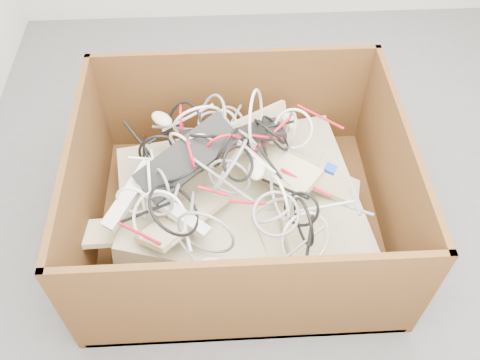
{
  "coord_description": "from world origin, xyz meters",
  "views": [
    {
      "loc": [
        -0.28,
        -1.5,
        1.94
      ],
      "look_at": [
        -0.21,
        -0.15,
        0.3
      ],
      "focal_mm": 38.79,
      "sensor_mm": 36.0,
      "label": 1
    }
  ],
  "objects_px": {
    "cardboard_box": "(236,207)",
    "power_strip_right": "(181,216)",
    "power_strip_left": "(129,195)",
    "vga_plug": "(330,169)"
  },
  "relations": [
    {
      "from": "cardboard_box",
      "to": "power_strip_left",
      "type": "relative_size",
      "value": 4.3
    },
    {
      "from": "power_strip_left",
      "to": "vga_plug",
      "type": "distance_m",
      "value": 0.8
    },
    {
      "from": "power_strip_right",
      "to": "vga_plug",
      "type": "xyz_separation_m",
      "value": [
        0.59,
        0.18,
        0.03
      ]
    },
    {
      "from": "cardboard_box",
      "to": "power_strip_right",
      "type": "height_order",
      "value": "cardboard_box"
    },
    {
      "from": "power_strip_left",
      "to": "power_strip_right",
      "type": "distance_m",
      "value": 0.22
    },
    {
      "from": "power_strip_right",
      "to": "vga_plug",
      "type": "relative_size",
      "value": 5.48
    },
    {
      "from": "power_strip_right",
      "to": "power_strip_left",
      "type": "bearing_deg",
      "value": -167.14
    },
    {
      "from": "cardboard_box",
      "to": "power_strip_left",
      "type": "xyz_separation_m",
      "value": [
        -0.41,
        -0.09,
        0.23
      ]
    },
    {
      "from": "cardboard_box",
      "to": "power_strip_right",
      "type": "distance_m",
      "value": 0.34
    },
    {
      "from": "cardboard_box",
      "to": "vga_plug",
      "type": "bearing_deg",
      "value": -0.05
    }
  ]
}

